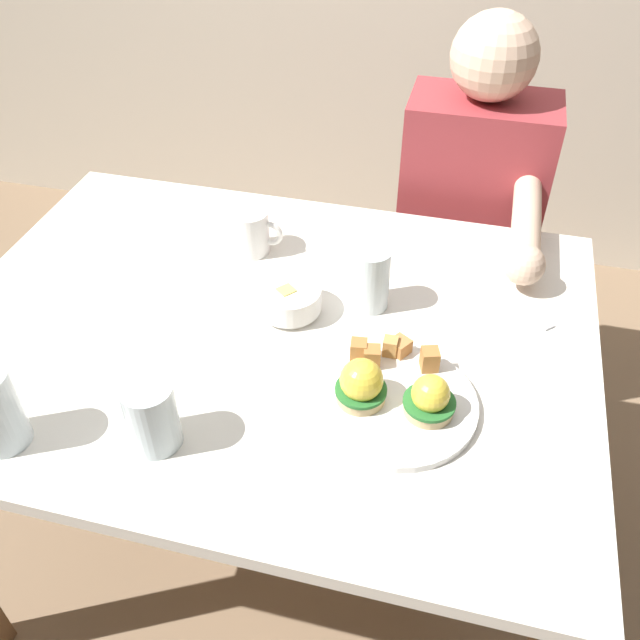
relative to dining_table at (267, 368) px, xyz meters
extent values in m
plane|color=#7F664C|center=(0.00, 0.00, -0.63)|extent=(6.00, 6.00, 0.00)
cube|color=white|center=(0.00, 0.00, 0.09)|extent=(1.20, 0.90, 0.03)
cube|color=#3F7F51|center=(0.00, -0.40, 0.10)|extent=(1.20, 0.06, 0.00)
cube|color=#3F7F51|center=(0.00, 0.40, 0.10)|extent=(1.20, 0.06, 0.00)
cube|color=brown|center=(-0.55, 0.40, -0.28)|extent=(0.06, 0.06, 0.71)
cube|color=brown|center=(0.55, 0.40, -0.28)|extent=(0.06, 0.06, 0.71)
cylinder|color=white|center=(0.27, -0.13, 0.11)|extent=(0.27, 0.27, 0.01)
cylinder|color=tan|center=(0.21, -0.14, 0.13)|extent=(0.08, 0.08, 0.02)
cylinder|color=#286B2D|center=(0.21, -0.14, 0.14)|extent=(0.08, 0.08, 0.01)
sphere|color=yellow|center=(0.21, -0.14, 0.16)|extent=(0.07, 0.07, 0.07)
cylinder|color=tan|center=(0.32, -0.14, 0.13)|extent=(0.08, 0.08, 0.02)
cylinder|color=#286B2D|center=(0.32, -0.14, 0.14)|extent=(0.08, 0.08, 0.01)
sphere|color=yellow|center=(0.32, -0.14, 0.16)|extent=(0.06, 0.06, 0.06)
cube|color=#AD7038|center=(0.31, -0.05, 0.14)|extent=(0.04, 0.04, 0.04)
cube|color=#AD7038|center=(0.19, -0.05, 0.14)|extent=(0.03, 0.03, 0.04)
cube|color=tan|center=(0.24, -0.03, 0.14)|extent=(0.02, 0.02, 0.03)
cube|color=#B77A42|center=(0.25, -0.02, 0.13)|extent=(0.04, 0.04, 0.03)
cube|color=#AD7038|center=(0.21, -0.06, 0.14)|extent=(0.03, 0.03, 0.04)
cylinder|color=white|center=(0.03, 0.05, 0.11)|extent=(0.10, 0.10, 0.01)
cylinder|color=white|center=(0.03, 0.05, 0.14)|extent=(0.12, 0.12, 0.04)
cube|color=#F4DB66|center=(0.05, 0.06, 0.14)|extent=(0.03, 0.03, 0.02)
cube|color=#F4A85B|center=(0.03, 0.05, 0.14)|extent=(0.04, 0.04, 0.03)
cube|color=#EA6B70|center=(0.03, 0.07, 0.14)|extent=(0.02, 0.02, 0.02)
cube|color=#F4DB66|center=(0.01, 0.07, 0.14)|extent=(0.03, 0.03, 0.03)
cube|color=#F4A85B|center=(0.05, 0.07, 0.15)|extent=(0.03, 0.03, 0.03)
cube|color=#B7E093|center=(0.03, 0.05, 0.14)|extent=(0.03, 0.03, 0.03)
cube|color=#F4DB66|center=(0.03, 0.05, 0.15)|extent=(0.04, 0.04, 0.03)
cylinder|color=white|center=(-0.10, 0.23, 0.15)|extent=(0.08, 0.08, 0.09)
cylinder|color=black|center=(-0.10, 0.23, 0.20)|extent=(0.07, 0.07, 0.01)
torus|color=white|center=(-0.06, 0.23, 0.16)|extent=(0.06, 0.01, 0.06)
cube|color=silver|center=(0.45, 0.19, 0.11)|extent=(0.09, 0.09, 0.00)
cube|color=silver|center=(0.50, 0.14, 0.11)|extent=(0.04, 0.04, 0.00)
cylinder|color=silver|center=(0.17, 0.11, 0.17)|extent=(0.07, 0.07, 0.13)
cylinder|color=silver|center=(0.17, 0.11, 0.14)|extent=(0.06, 0.06, 0.07)
cylinder|color=silver|center=(-0.08, -0.29, 0.17)|extent=(0.08, 0.08, 0.12)
cylinder|color=silver|center=(-0.08, -0.29, 0.15)|extent=(0.07, 0.07, 0.09)
cylinder|color=#33333D|center=(0.24, 0.53, -0.41)|extent=(0.11, 0.11, 0.45)
cylinder|color=#33333D|center=(0.42, 0.53, -0.41)|extent=(0.11, 0.11, 0.45)
cube|color=#993338|center=(0.33, 0.63, 0.07)|extent=(0.34, 0.20, 0.50)
sphere|color=beige|center=(0.33, 0.63, 0.41)|extent=(0.19, 0.19, 0.19)
cylinder|color=beige|center=(0.45, 0.38, 0.17)|extent=(0.06, 0.30, 0.06)
sphere|color=beige|center=(0.45, 0.23, 0.17)|extent=(0.08, 0.08, 0.08)
camera|label=1|loc=(0.33, -0.89, 0.95)|focal=38.44mm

